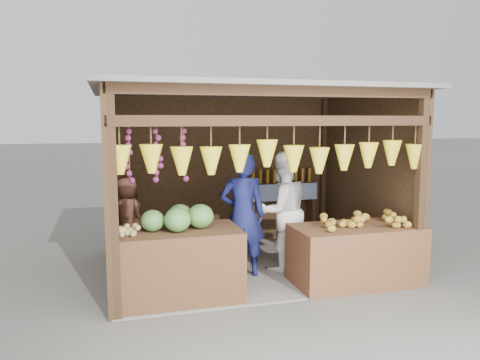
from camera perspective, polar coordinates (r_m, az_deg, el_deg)
name	(u,v)px	position (r m, az deg, el deg)	size (l,w,h in m)	color
ground	(247,266)	(7.23, 0.81, -10.44)	(80.00, 80.00, 0.00)	#514F49
stall_structure	(245,157)	(6.86, 0.67, 2.80)	(4.30, 3.30, 2.66)	slate
back_shelf	(282,194)	(8.55, 5.13, -1.67)	(1.25, 0.32, 1.32)	#382314
counter_left	(180,264)	(5.90, -7.28, -10.17)	(1.46, 0.85, 0.88)	#452617
counter_right	(356,255)	(6.61, 13.93, -8.81)	(1.73, 0.85, 0.79)	#522E1B
stool	(128,263)	(7.10, -13.45, -9.84)	(0.29, 0.29, 0.27)	black
man_standing	(243,215)	(6.57, 0.31, -4.31)	(0.64, 0.42, 1.76)	#151A51
woman_standing	(282,211)	(6.90, 5.14, -3.78)	(0.86, 0.67, 1.76)	silver
vendor_seated	(127,216)	(6.93, -13.62, -4.27)	(0.55, 0.36, 1.14)	#522E21
melon_pile	(178,216)	(5.77, -7.52, -4.40)	(1.00, 0.50, 0.32)	#15521A
tanfruit_pile	(129,229)	(5.62, -13.37, -5.84)	(0.34, 0.40, 0.13)	#9D8948
mango_pile	(361,218)	(6.49, 14.58, -4.53)	(1.40, 0.64, 0.22)	#B95818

